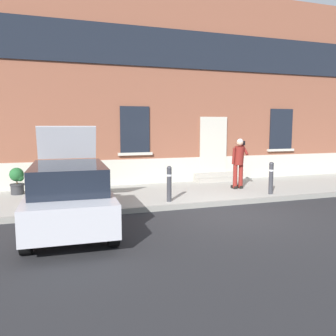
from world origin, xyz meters
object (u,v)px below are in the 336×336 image
Objects in this scene: hatchback_car_silver at (69,195)px; bollard_near_person at (271,177)px; person_on_phone at (239,160)px; planter_olive at (89,177)px; bollard_far_left at (169,182)px; planter_charcoal at (17,180)px.

bollard_near_person is (6.30, 1.38, -0.09)m from hatchback_car_silver.
person_on_phone is at bearing 113.63° from bollard_near_person.
planter_olive is (-4.96, 1.34, -0.55)m from person_on_phone.
bollard_near_person is 1.00× the size of bollard_far_left.
bollard_far_left is 1.22× the size of planter_charcoal.
hatchback_car_silver is 3.17m from bollard_far_left.
hatchback_car_silver is at bearing -154.10° from bollard_far_left.
person_on_phone is 2.04× the size of planter_olive.
bollard_near_person is 6.03m from planter_olive.
person_on_phone is at bearing -15.12° from planter_olive.
planter_olive is at bearing -1.19° from planter_charcoal.
bollard_far_left is at bearing 180.00° from bollard_near_person.
bollard_near_person is 1.22× the size of planter_charcoal.
bollard_near_person is 8.15m from planter_charcoal.
bollard_near_person reaches higher than planter_olive.
bollard_far_left is 4.99m from planter_charcoal.
person_on_phone is at bearing 23.79° from hatchback_car_silver.
planter_olive is at bearing 151.29° from person_on_phone.
bollard_far_left is 0.60× the size of person_on_phone.
bollard_near_person is at bearing -24.63° from planter_olive.
bollard_near_person is 3.45m from bollard_far_left.
hatchback_car_silver reaches higher than planter_olive.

